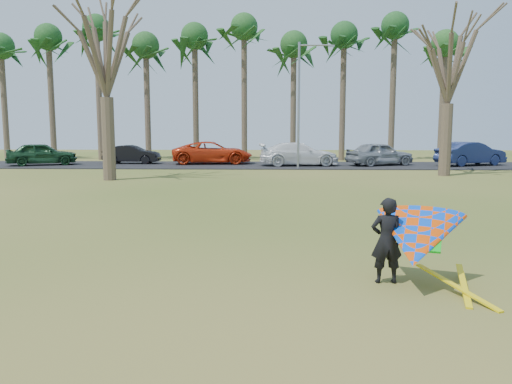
{
  "coord_description": "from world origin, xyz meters",
  "views": [
    {
      "loc": [
        0.44,
        -10.25,
        2.69
      ],
      "look_at": [
        0.0,
        2.0,
        1.1
      ],
      "focal_mm": 35.0,
      "sensor_mm": 36.0,
      "label": 1
    }
  ],
  "objects_px": {
    "car_3": "(299,154)",
    "car_1": "(132,154)",
    "car_2": "(212,153)",
    "car_5": "(470,154)",
    "kite_flyer": "(415,239)",
    "bare_tree_right": "(450,56)",
    "bare_tree_left": "(105,42)",
    "car_4": "(380,154)",
    "car_0": "(42,154)",
    "streetlight": "(301,99)"
  },
  "relations": [
    {
      "from": "car_0",
      "to": "car_3",
      "type": "height_order",
      "value": "car_3"
    },
    {
      "from": "car_0",
      "to": "car_1",
      "type": "height_order",
      "value": "car_0"
    },
    {
      "from": "bare_tree_left",
      "to": "car_1",
      "type": "xyz_separation_m",
      "value": [
        -1.95,
        10.94,
        -6.19
      ]
    },
    {
      "from": "car_0",
      "to": "car_5",
      "type": "relative_size",
      "value": 0.94
    },
    {
      "from": "car_1",
      "to": "kite_flyer",
      "type": "height_order",
      "value": "kite_flyer"
    },
    {
      "from": "car_2",
      "to": "car_3",
      "type": "relative_size",
      "value": 1.06
    },
    {
      "from": "car_5",
      "to": "kite_flyer",
      "type": "relative_size",
      "value": 2.07
    },
    {
      "from": "car_1",
      "to": "car_2",
      "type": "bearing_deg",
      "value": -88.82
    },
    {
      "from": "car_2",
      "to": "car_3",
      "type": "bearing_deg",
      "value": -110.17
    },
    {
      "from": "streetlight",
      "to": "car_3",
      "type": "bearing_deg",
      "value": 89.58
    },
    {
      "from": "car_0",
      "to": "car_1",
      "type": "xyz_separation_m",
      "value": [
        5.88,
        1.73,
        -0.12
      ]
    },
    {
      "from": "car_2",
      "to": "car_5",
      "type": "xyz_separation_m",
      "value": [
        18.14,
        -1.03,
        0.01
      ]
    },
    {
      "from": "streetlight",
      "to": "car_0",
      "type": "bearing_deg",
      "value": 173.01
    },
    {
      "from": "car_3",
      "to": "car_5",
      "type": "bearing_deg",
      "value": -92.43
    },
    {
      "from": "bare_tree_left",
      "to": "car_2",
      "type": "distance_m",
      "value": 13.14
    },
    {
      "from": "streetlight",
      "to": "car_0",
      "type": "distance_m",
      "value": 18.49
    },
    {
      "from": "car_5",
      "to": "kite_flyer",
      "type": "height_order",
      "value": "kite_flyer"
    },
    {
      "from": "car_3",
      "to": "kite_flyer",
      "type": "height_order",
      "value": "kite_flyer"
    },
    {
      "from": "car_3",
      "to": "car_1",
      "type": "bearing_deg",
      "value": 77.91
    },
    {
      "from": "bare_tree_left",
      "to": "car_5",
      "type": "xyz_separation_m",
      "value": [
        22.1,
        9.94,
        -6.04
      ]
    },
    {
      "from": "bare_tree_right",
      "to": "car_1",
      "type": "distance_m",
      "value": 22.25
    },
    {
      "from": "bare_tree_left",
      "to": "bare_tree_right",
      "type": "bearing_deg",
      "value": 9.46
    },
    {
      "from": "bare_tree_left",
      "to": "car_2",
      "type": "bearing_deg",
      "value": 70.17
    },
    {
      "from": "car_1",
      "to": "car_5",
      "type": "height_order",
      "value": "car_5"
    },
    {
      "from": "car_4",
      "to": "car_2",
      "type": "bearing_deg",
      "value": 61.73
    },
    {
      "from": "car_0",
      "to": "bare_tree_left",
      "type": "bearing_deg",
      "value": -163.2
    },
    {
      "from": "car_0",
      "to": "kite_flyer",
      "type": "bearing_deg",
      "value": -168.13
    },
    {
      "from": "bare_tree_left",
      "to": "bare_tree_right",
      "type": "xyz_separation_m",
      "value": [
        18.0,
        3.0,
        -0.35
      ]
    },
    {
      "from": "car_2",
      "to": "car_5",
      "type": "bearing_deg",
      "value": -99.4
    },
    {
      "from": "bare_tree_left",
      "to": "car_0",
      "type": "relative_size",
      "value": 2.1
    },
    {
      "from": "bare_tree_left",
      "to": "car_4",
      "type": "height_order",
      "value": "bare_tree_left"
    },
    {
      "from": "bare_tree_left",
      "to": "car_3",
      "type": "bearing_deg",
      "value": 42.78
    },
    {
      "from": "bare_tree_right",
      "to": "kite_flyer",
      "type": "xyz_separation_m",
      "value": [
        -7.19,
        -19.97,
        -5.73
      ]
    },
    {
      "from": "bare_tree_right",
      "to": "car_1",
      "type": "xyz_separation_m",
      "value": [
        -19.95,
        7.94,
        -5.84
      ]
    },
    {
      "from": "bare_tree_right",
      "to": "car_2",
      "type": "relative_size",
      "value": 1.59
    },
    {
      "from": "bare_tree_right",
      "to": "car_3",
      "type": "bearing_deg",
      "value": 140.64
    },
    {
      "from": "car_2",
      "to": "car_0",
      "type": "bearing_deg",
      "value": 92.34
    },
    {
      "from": "streetlight",
      "to": "bare_tree_right",
      "type": "bearing_deg",
      "value": -27.03
    },
    {
      "from": "streetlight",
      "to": "car_1",
      "type": "relative_size",
      "value": 1.97
    },
    {
      "from": "car_1",
      "to": "kite_flyer",
      "type": "distance_m",
      "value": 30.69
    },
    {
      "from": "streetlight",
      "to": "car_3",
      "type": "height_order",
      "value": "streetlight"
    },
    {
      "from": "bare_tree_right",
      "to": "car_4",
      "type": "xyz_separation_m",
      "value": [
        -2.19,
        6.83,
        -5.7
      ]
    },
    {
      "from": "kite_flyer",
      "to": "car_3",
      "type": "bearing_deg",
      "value": 91.38
    },
    {
      "from": "bare_tree_right",
      "to": "car_0",
      "type": "relative_size",
      "value": 1.99
    },
    {
      "from": "bare_tree_left",
      "to": "car_1",
      "type": "relative_size",
      "value": 2.39
    },
    {
      "from": "car_0",
      "to": "kite_flyer",
      "type": "xyz_separation_m",
      "value": [
        18.65,
        -26.18,
        -0.01
      ]
    },
    {
      "from": "car_1",
      "to": "car_2",
      "type": "xyz_separation_m",
      "value": [
        5.91,
        0.03,
        0.14
      ]
    },
    {
      "from": "kite_flyer",
      "to": "car_2",
      "type": "bearing_deg",
      "value": 103.79
    },
    {
      "from": "car_3",
      "to": "car_0",
      "type": "bearing_deg",
      "value": 85.71
    },
    {
      "from": "car_2",
      "to": "kite_flyer",
      "type": "bearing_deg",
      "value": -172.37
    }
  ]
}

